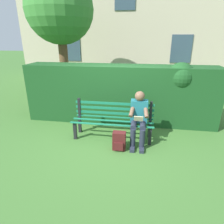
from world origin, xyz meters
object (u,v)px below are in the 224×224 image
at_px(park_bench, 113,119).
at_px(tree, 58,12).
at_px(person_seated, 139,117).
at_px(backpack, 119,141).

distance_m(park_bench, tree, 4.43).
relative_size(park_bench, person_seated, 1.61).
bearing_deg(backpack, park_bench, -69.52).
xyz_separation_m(park_bench, tree, (2.31, -2.72, 2.62)).
relative_size(tree, backpack, 10.45).
distance_m(park_bench, person_seated, 0.65).
distance_m(person_seated, backpack, 0.70).
bearing_deg(person_seated, tree, -44.99).
distance_m(tree, backpack, 5.06).
bearing_deg(park_bench, person_seated, 162.49).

